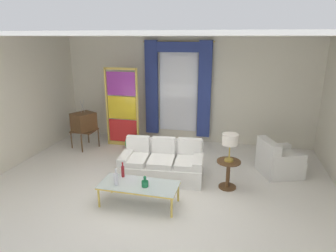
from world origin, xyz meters
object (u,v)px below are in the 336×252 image
(bottle_blue_decanter, at_px, (116,178))
(bottle_crystal_tall, at_px, (123,171))
(couch_white_long, at_px, (163,164))
(table_lamp_brass, at_px, (230,141))
(peacock_figurine, at_px, (131,144))
(coffee_table, at_px, (139,186))
(bottle_amber_squat, at_px, (145,183))
(armchair_white, at_px, (278,162))
(vintage_tv, at_px, (84,122))
(stained_glass_divider, at_px, (122,109))
(round_side_table, at_px, (228,172))

(bottle_blue_decanter, xyz_separation_m, bottle_crystal_tall, (-0.01, 0.34, -0.01))
(couch_white_long, xyz_separation_m, table_lamp_brass, (1.43, -0.17, 0.72))
(bottle_crystal_tall, bearing_deg, couch_white_long, 62.51)
(bottle_blue_decanter, relative_size, peacock_figurine, 0.55)
(coffee_table, relative_size, bottle_amber_squat, 6.97)
(bottle_amber_squat, height_order, armchair_white, armchair_white)
(armchair_white, bearing_deg, vintage_tv, 174.71)
(peacock_figurine, distance_m, table_lamp_brass, 3.08)
(stained_glass_divider, height_order, table_lamp_brass, stained_glass_divider)
(table_lamp_brass, bearing_deg, round_side_table, 180.00)
(coffee_table, bearing_deg, peacock_figurine, 113.91)
(vintage_tv, bearing_deg, couch_white_long, -25.63)
(coffee_table, bearing_deg, couch_white_long, 83.98)
(bottle_amber_squat, relative_size, vintage_tv, 0.15)
(stained_glass_divider, xyz_separation_m, table_lamp_brass, (3.03, -1.83, -0.03))
(bottle_blue_decanter, relative_size, bottle_crystal_tall, 1.08)
(bottle_amber_squat, distance_m, round_side_table, 1.79)
(bottle_crystal_tall, distance_m, peacock_figurine, 2.33)
(couch_white_long, relative_size, vintage_tv, 1.36)
(bottle_blue_decanter, bearing_deg, stained_glass_divider, 110.06)
(armchair_white, bearing_deg, bottle_amber_squat, -140.63)
(bottle_amber_squat, bearing_deg, peacock_figurine, 116.06)
(couch_white_long, xyz_separation_m, coffee_table, (-0.13, -1.21, 0.07))
(stained_glass_divider, bearing_deg, couch_white_long, -45.99)
(bottle_crystal_tall, bearing_deg, table_lamp_brass, 22.95)
(bottle_blue_decanter, height_order, peacock_figurine, bottle_blue_decanter)
(bottle_blue_decanter, xyz_separation_m, bottle_amber_squat, (0.52, 0.08, -0.07))
(bottle_crystal_tall, relative_size, vintage_tv, 0.23)
(peacock_figurine, bearing_deg, bottle_blue_decanter, -74.82)
(couch_white_long, xyz_separation_m, peacock_figurine, (-1.20, 1.21, -0.08))
(coffee_table, xyz_separation_m, peacock_figurine, (-1.07, 2.41, -0.16))
(coffee_table, bearing_deg, vintage_tv, 135.05)
(bottle_amber_squat, bearing_deg, stained_glass_divider, 118.90)
(bottle_blue_decanter, distance_m, round_side_table, 2.27)
(vintage_tv, xyz_separation_m, armchair_white, (5.05, -0.47, -0.44))
(couch_white_long, bearing_deg, vintage_tv, 154.37)
(bottle_crystal_tall, xyz_separation_m, bottle_amber_squat, (0.53, -0.26, -0.05))
(bottle_amber_squat, height_order, table_lamp_brass, table_lamp_brass)
(bottle_blue_decanter, distance_m, bottle_crystal_tall, 0.34)
(bottle_amber_squat, relative_size, peacock_figurine, 0.34)
(vintage_tv, distance_m, round_side_table, 4.26)
(coffee_table, distance_m, table_lamp_brass, 1.98)
(vintage_tv, bearing_deg, stained_glass_divider, 23.60)
(round_side_table, bearing_deg, armchair_white, 41.71)
(couch_white_long, height_order, coffee_table, couch_white_long)
(bottle_amber_squat, bearing_deg, bottle_blue_decanter, -171.73)
(coffee_table, relative_size, vintage_tv, 1.07)
(stained_glass_divider, bearing_deg, bottle_amber_squat, -61.10)
(bottle_blue_decanter, relative_size, stained_glass_divider, 0.15)
(armchair_white, height_order, round_side_table, armchair_white)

